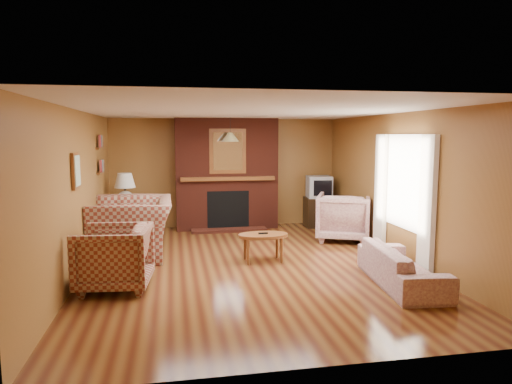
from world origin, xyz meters
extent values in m
plane|color=#4A200F|center=(0.00, 0.00, 0.00)|extent=(6.50, 6.50, 0.00)
plane|color=silver|center=(0.00, 0.00, 2.40)|extent=(6.50, 6.50, 0.00)
plane|color=#91602D|center=(0.00, 3.25, 1.20)|extent=(6.50, 0.00, 6.50)
plane|color=#91602D|center=(0.00, -3.25, 1.20)|extent=(6.50, 0.00, 6.50)
plane|color=#91602D|center=(-2.50, 0.00, 1.20)|extent=(0.00, 6.50, 6.50)
plane|color=#91602D|center=(2.50, 0.00, 1.20)|extent=(0.00, 6.50, 6.50)
cube|color=#4F1B11|center=(0.00, 3.00, 1.20)|extent=(2.20, 0.50, 2.40)
cube|color=black|center=(0.00, 2.77, 0.45)|extent=(0.90, 0.06, 0.80)
cube|color=#4F1B11|center=(0.00, 2.60, 0.03)|extent=(1.60, 0.35, 0.06)
cube|color=brown|center=(0.00, 2.73, 1.12)|extent=(2.00, 0.18, 0.08)
cube|color=brown|center=(0.00, 2.76, 1.70)|extent=(0.78, 0.05, 0.95)
cube|color=white|center=(0.00, 2.73, 1.70)|extent=(0.62, 0.02, 0.80)
cube|color=silver|center=(2.44, -0.95, 1.05)|extent=(0.08, 0.35, 2.00)
cube|color=silver|center=(2.44, 0.55, 1.05)|extent=(0.08, 0.35, 2.00)
cube|color=white|center=(2.48, -0.20, 1.30)|extent=(0.03, 1.10, 1.50)
cube|color=brown|center=(-2.47, 1.90, 1.35)|extent=(0.06, 0.55, 0.04)
cube|color=brown|center=(-2.47, 1.90, 1.80)|extent=(0.06, 0.55, 0.04)
cube|color=brown|center=(-2.47, -0.30, 1.55)|extent=(0.04, 0.40, 0.50)
cube|color=white|center=(-2.44, -0.30, 1.55)|extent=(0.01, 0.32, 0.42)
cylinder|color=black|center=(0.00, 2.30, 2.22)|extent=(0.01, 0.01, 0.35)
cone|color=tan|center=(0.00, 2.30, 2.00)|extent=(0.36, 0.36, 0.18)
imported|color=maroon|center=(-1.85, 0.91, 0.49)|extent=(1.34, 1.53, 0.98)
imported|color=maroon|center=(-1.95, -0.76, 0.43)|extent=(1.02, 0.99, 0.85)
imported|color=beige|center=(1.90, -1.28, 0.26)|extent=(0.87, 1.84, 0.52)
imported|color=beige|center=(2.10, 1.41, 0.46)|extent=(1.30, 1.32, 0.92)
ellipsoid|color=brown|center=(0.26, 0.19, 0.43)|extent=(0.81, 0.50, 0.05)
cube|color=black|center=(0.26, 0.19, 0.46)|extent=(0.15, 0.05, 0.02)
cylinder|color=brown|center=(0.53, 0.36, 0.20)|extent=(0.05, 0.05, 0.40)
cylinder|color=brown|center=(-0.01, 0.36, 0.20)|extent=(0.05, 0.05, 0.40)
cylinder|color=brown|center=(0.53, 0.03, 0.20)|extent=(0.05, 0.05, 0.40)
cylinder|color=brown|center=(-0.01, 0.03, 0.20)|extent=(0.05, 0.05, 0.40)
cube|color=brown|center=(-2.10, 2.45, 0.30)|extent=(0.48, 0.48, 0.61)
sphere|color=silver|center=(-2.10, 2.45, 0.77)|extent=(0.33, 0.33, 0.33)
cylinder|color=black|center=(-2.10, 2.45, 0.96)|extent=(0.03, 0.03, 0.10)
cone|color=silver|center=(-2.10, 2.45, 1.15)|extent=(0.41, 0.41, 0.29)
cube|color=black|center=(2.05, 2.80, 0.33)|extent=(0.64, 0.59, 0.65)
cube|color=#A8AAB0|center=(2.05, 2.80, 0.89)|extent=(0.57, 0.55, 0.48)
cube|color=black|center=(2.05, 2.54, 0.89)|extent=(0.40, 0.06, 0.34)
camera|label=1|loc=(-1.16, -6.88, 2.03)|focal=32.00mm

